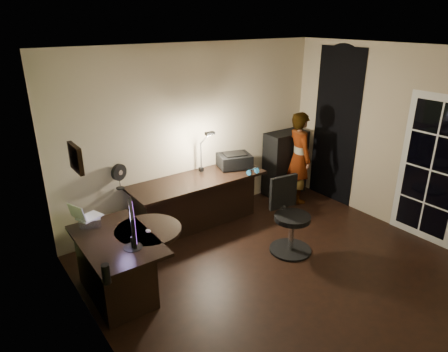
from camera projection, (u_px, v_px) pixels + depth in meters
floor at (281, 271)px, 5.12m from camera, size 4.50×4.00×0.01m
ceiling at (295, 50)px, 4.12m from camera, size 4.50×4.00×0.01m
wall_back at (196, 134)px, 6.13m from camera, size 4.50×0.01×2.70m
wall_left at (96, 229)px, 3.39m from camera, size 0.01×4.00×2.70m
wall_right at (399, 140)px, 5.84m from camera, size 0.01×4.00×2.70m
green_wall_overlay at (97, 228)px, 3.40m from camera, size 0.00×4.00×2.70m
arched_doorway at (335, 127)px, 6.72m from camera, size 0.01×0.90×2.60m
french_door at (431, 170)px, 5.53m from camera, size 0.02×0.92×2.10m
framed_picture at (76, 158)px, 3.57m from camera, size 0.04×0.30×0.25m
desk_left at (119, 266)px, 4.57m from camera, size 0.79×1.27×0.73m
desk_right at (199, 202)px, 6.09m from camera, size 2.09×0.73×0.78m
cabinet at (285, 163)px, 7.19m from camera, size 0.77×0.39×1.15m
laptop_stand at (90, 221)px, 4.73m from camera, size 0.30×0.27×0.10m
laptop at (89, 210)px, 4.68m from camera, size 0.36×0.35×0.20m
monitor at (132, 234)px, 4.22m from camera, size 0.27×0.52×0.34m
mouse at (148, 231)px, 4.59m from camera, size 0.07×0.09×0.03m
phone at (124, 223)px, 4.80m from camera, size 0.09×0.15×0.01m
pen at (106, 246)px, 4.31m from camera, size 0.06×0.12×0.01m
speaker at (106, 274)px, 3.68m from camera, size 0.08×0.08×0.20m
notepad at (126, 248)px, 4.27m from camera, size 0.21×0.25×0.01m
desk_fan at (119, 176)px, 5.49m from camera, size 0.26×0.20×0.36m
headphones at (253, 171)px, 6.05m from camera, size 0.21×0.14×0.09m
printer at (234, 160)px, 6.33m from camera, size 0.60×0.52×0.22m
desk_lamp at (201, 149)px, 6.05m from camera, size 0.20×0.34×0.73m
office_chair at (292, 218)px, 5.36m from camera, size 0.65×0.65×1.03m
person at (299, 158)px, 6.80m from camera, size 0.52×0.65×1.58m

